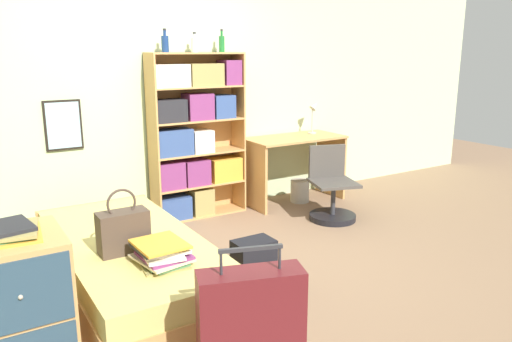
{
  "coord_description": "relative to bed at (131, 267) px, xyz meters",
  "views": [
    {
      "loc": [
        -1.75,
        -3.34,
        1.77
      ],
      "look_at": [
        0.46,
        0.21,
        0.75
      ],
      "focal_mm": 35.0,
      "sensor_mm": 36.0,
      "label": 1
    }
  ],
  "objects": [
    {
      "name": "desk_chair",
      "position": [
        2.38,
        0.54,
        0.02
      ],
      "size": [
        0.57,
        0.57,
        0.77
      ],
      "color": "black",
      "rests_on": "ground_plane"
    },
    {
      "name": "bed",
      "position": [
        0.0,
        0.0,
        0.0
      ],
      "size": [
        0.95,
        2.08,
        0.44
      ],
      "color": "tan",
      "rests_on": "ground_plane"
    },
    {
      "name": "bottle_green",
      "position": [
        0.91,
        1.41,
        1.61
      ],
      "size": [
        0.07,
        0.07,
        0.23
      ],
      "color": "navy",
      "rests_on": "bookcase"
    },
    {
      "name": "bottle_brown",
      "position": [
        1.24,
        1.43,
        1.6
      ],
      "size": [
        0.07,
        0.07,
        0.2
      ],
      "color": "#B7BCC1",
      "rests_on": "bookcase"
    },
    {
      "name": "handbag",
      "position": [
        -0.1,
        -0.23,
        0.37
      ],
      "size": [
        0.33,
        0.16,
        0.44
      ],
      "color": "#47382D",
      "rests_on": "bed"
    },
    {
      "name": "desk",
      "position": [
        2.41,
        1.27,
        0.32
      ],
      "size": [
        1.17,
        0.57,
        0.78
      ],
      "color": "tan",
      "rests_on": "ground_plane"
    },
    {
      "name": "backpack",
      "position": [
        0.82,
        -0.41,
        -0.03
      ],
      "size": [
        0.3,
        0.23,
        0.39
      ],
      "color": "black",
      "rests_on": "ground_plane"
    },
    {
      "name": "bookcase",
      "position": [
        1.18,
        1.4,
        0.65
      ],
      "size": [
        1.01,
        0.3,
        1.74
      ],
      "color": "tan",
      "rests_on": "ground_plane"
    },
    {
      "name": "book_stack_on_bed",
      "position": [
        0.04,
        -0.53,
        0.29
      ],
      "size": [
        0.35,
        0.41,
        0.14
      ],
      "color": "#99894C",
      "rests_on": "bed"
    },
    {
      "name": "dresser",
      "position": [
        -0.81,
        -0.61,
        0.19
      ],
      "size": [
        0.53,
        0.56,
        0.82
      ],
      "color": "tan",
      "rests_on": "ground_plane"
    },
    {
      "name": "suitcase",
      "position": [
        0.17,
        -1.43,
        0.14
      ],
      "size": [
        0.57,
        0.35,
        0.84
      ],
      "color": "#5B191E",
      "rests_on": "ground_plane"
    },
    {
      "name": "desk_lamp",
      "position": [
        2.76,
        1.36,
        0.83
      ],
      "size": [
        0.15,
        0.1,
        0.4
      ],
      "color": "#ADA89E",
      "rests_on": "desk"
    },
    {
      "name": "ground_plane",
      "position": [
        0.74,
        -0.02,
        -0.22
      ],
      "size": [
        14.0,
        14.0,
        0.0
      ],
      "primitive_type": "plane",
      "color": "#84664C"
    },
    {
      "name": "waste_bin",
      "position": [
        2.46,
        1.21,
        -0.09
      ],
      "size": [
        0.22,
        0.22,
        0.26
      ],
      "color": "#B7B2A8",
      "rests_on": "ground_plane"
    },
    {
      "name": "bottle_clear",
      "position": [
        1.55,
        1.43,
        1.62
      ],
      "size": [
        0.06,
        0.06,
        0.24
      ],
      "color": "#1E6B2D",
      "rests_on": "bookcase"
    },
    {
      "name": "magazine_pile_on_dresser",
      "position": [
        -0.81,
        -0.59,
        0.63
      ],
      "size": [
        0.35,
        0.36,
        0.06
      ],
      "color": "gold",
      "rests_on": "dresser"
    },
    {
      "name": "wall_back",
      "position": [
        0.74,
        1.61,
        1.08
      ],
      "size": [
        10.0,
        0.09,
        2.6
      ],
      "color": "beige",
      "rests_on": "ground_plane"
    }
  ]
}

